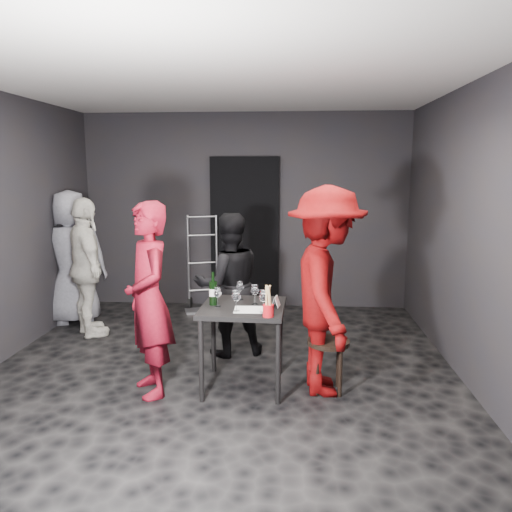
# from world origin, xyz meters

# --- Properties ---
(floor) EXTENTS (4.50, 5.00, 0.02)m
(floor) POSITION_xyz_m (0.00, 0.00, 0.00)
(floor) COLOR black
(floor) RESTS_ON ground
(ceiling) EXTENTS (4.50, 5.00, 0.02)m
(ceiling) POSITION_xyz_m (0.00, 0.00, 2.70)
(ceiling) COLOR silver
(ceiling) RESTS_ON ground
(wall_back) EXTENTS (4.50, 0.04, 2.70)m
(wall_back) POSITION_xyz_m (0.00, 2.50, 1.35)
(wall_back) COLOR black
(wall_back) RESTS_ON ground
(wall_front) EXTENTS (4.50, 0.04, 2.70)m
(wall_front) POSITION_xyz_m (0.00, -2.50, 1.35)
(wall_front) COLOR black
(wall_front) RESTS_ON ground
(wall_right) EXTENTS (0.04, 5.00, 2.70)m
(wall_right) POSITION_xyz_m (2.25, 0.00, 1.35)
(wall_right) COLOR black
(wall_right) RESTS_ON ground
(doorway) EXTENTS (0.95, 0.10, 2.10)m
(doorway) POSITION_xyz_m (0.00, 2.44, 1.05)
(doorway) COLOR black
(doorway) RESTS_ON ground
(wallbox_upper) EXTENTS (0.12, 0.06, 0.12)m
(wallbox_upper) POSITION_xyz_m (0.85, 2.45, 1.45)
(wallbox_upper) COLOR #B7B7B2
(wallbox_upper) RESTS_ON wall_back
(wallbox_lower) EXTENTS (0.10, 0.06, 0.14)m
(wallbox_lower) POSITION_xyz_m (1.05, 2.45, 1.40)
(wallbox_lower) COLOR #B7B7B2
(wallbox_lower) RESTS_ON wall_back
(hand_truck) EXTENTS (0.44, 0.36, 1.32)m
(hand_truck) POSITION_xyz_m (-0.57, 2.18, 0.23)
(hand_truck) COLOR #B2B2B7
(hand_truck) RESTS_ON floor
(tasting_table) EXTENTS (0.72, 0.72, 0.75)m
(tasting_table) POSITION_xyz_m (0.24, -0.24, 0.65)
(tasting_table) COLOR black
(tasting_table) RESTS_ON floor
(stool) EXTENTS (0.36, 0.36, 0.47)m
(stool) POSITION_xyz_m (0.99, -0.29, 0.38)
(stool) COLOR black
(stool) RESTS_ON floor
(server_red) EXTENTS (0.73, 0.81, 1.86)m
(server_red) POSITION_xyz_m (-0.54, -0.41, 0.93)
(server_red) COLOR maroon
(server_red) RESTS_ON floor
(woman_black) EXTENTS (0.81, 0.62, 1.49)m
(woman_black) POSITION_xyz_m (0.01, 0.56, 0.74)
(woman_black) COLOR black
(woman_black) RESTS_ON floor
(man_maroon) EXTENTS (0.76, 1.44, 2.16)m
(man_maroon) POSITION_xyz_m (0.96, -0.26, 1.08)
(man_maroon) COLOR #600405
(man_maroon) RESTS_ON floor
(bystander_cream) EXTENTS (0.99, 1.11, 1.74)m
(bystander_cream) POSITION_xyz_m (-1.70, 1.03, 0.87)
(bystander_cream) COLOR white
(bystander_cream) RESTS_ON floor
(bystander_grey) EXTENTS (1.04, 0.79, 1.89)m
(bystander_grey) POSITION_xyz_m (-2.08, 1.50, 0.94)
(bystander_grey) COLOR gray
(bystander_grey) RESTS_ON floor
(tasting_mat) EXTENTS (0.33, 0.23, 0.00)m
(tasting_mat) POSITION_xyz_m (0.35, -0.37, 0.75)
(tasting_mat) COLOR white
(tasting_mat) RESTS_ON tasting_table
(wine_glass_a) EXTENTS (0.07, 0.07, 0.18)m
(wine_glass_a) POSITION_xyz_m (0.03, -0.29, 0.84)
(wine_glass_a) COLOR white
(wine_glass_a) RESTS_ON tasting_table
(wine_glass_b) EXTENTS (0.08, 0.08, 0.18)m
(wine_glass_b) POSITION_xyz_m (-0.03, -0.11, 0.84)
(wine_glass_b) COLOR white
(wine_glass_b) RESTS_ON tasting_table
(wine_glass_c) EXTENTS (0.09, 0.09, 0.19)m
(wine_glass_c) POSITION_xyz_m (0.20, -0.05, 0.84)
(wine_glass_c) COLOR white
(wine_glass_c) RESTS_ON tasting_table
(wine_glass_d) EXTENTS (0.08, 0.08, 0.20)m
(wine_glass_d) POSITION_xyz_m (0.21, -0.43, 0.85)
(wine_glass_d) COLOR white
(wine_glass_d) RESTS_ON tasting_table
(wine_glass_e) EXTENTS (0.09, 0.09, 0.21)m
(wine_glass_e) POSITION_xyz_m (0.44, -0.45, 0.86)
(wine_glass_e) COLOR white
(wine_glass_e) RESTS_ON tasting_table
(wine_glass_f) EXTENTS (0.09, 0.09, 0.20)m
(wine_glass_f) POSITION_xyz_m (0.34, -0.19, 0.85)
(wine_glass_f) COLOR white
(wine_glass_f) RESTS_ON tasting_table
(wine_bottle) EXTENTS (0.07, 0.07, 0.29)m
(wine_bottle) POSITION_xyz_m (-0.02, -0.23, 0.86)
(wine_bottle) COLOR black
(wine_bottle) RESTS_ON tasting_table
(breadstick_cup) EXTENTS (0.09, 0.09, 0.28)m
(breadstick_cup) POSITION_xyz_m (0.48, -0.55, 0.88)
(breadstick_cup) COLOR red
(breadstick_cup) RESTS_ON tasting_table
(reserved_card) EXTENTS (0.09, 0.13, 0.09)m
(reserved_card) POSITION_xyz_m (0.52, -0.26, 0.80)
(reserved_card) COLOR white
(reserved_card) RESTS_ON tasting_table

